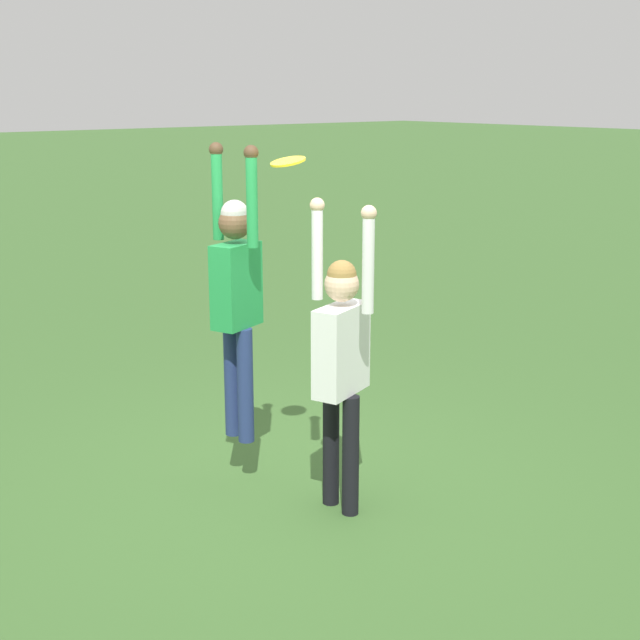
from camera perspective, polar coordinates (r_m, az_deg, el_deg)
name	(u,v)px	position (r m, az deg, el deg)	size (l,w,h in m)	color
ground_plane	(285,481)	(7.01, -2.24, -10.28)	(120.00, 120.00, 0.00)	#3D662D
person_jumping	(236,286)	(6.54, -5.38, 2.15)	(0.54, 0.44, 2.21)	navy
person_defending	(341,351)	(6.16, 1.37, -1.97)	(0.63, 0.52, 2.22)	black
frisbee	(288,161)	(6.12, -2.06, 10.10)	(0.24, 0.24, 0.07)	yellow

